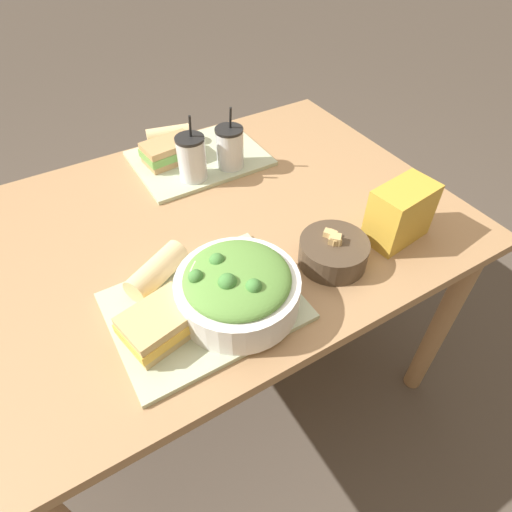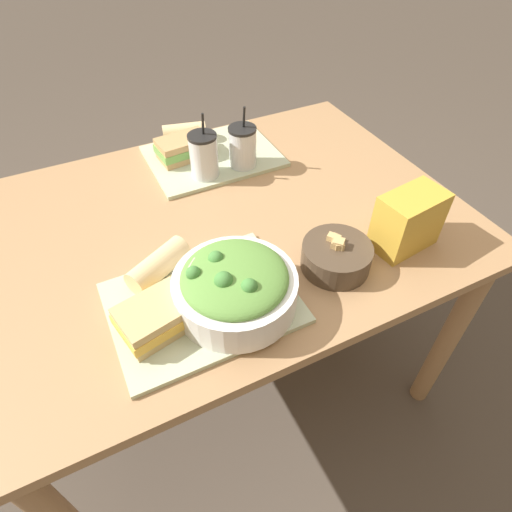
# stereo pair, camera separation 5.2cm
# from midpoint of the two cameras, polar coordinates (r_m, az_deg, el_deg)

# --- Properties ---
(ground_plane) EXTENTS (12.00, 12.00, 0.00)m
(ground_plane) POSITION_cam_midpoint_polar(r_m,az_deg,el_deg) (1.72, -2.21, -14.64)
(ground_plane) COLOR #4C4238
(dining_table) EXTENTS (1.27, 0.93, 0.75)m
(dining_table) POSITION_cam_midpoint_polar(r_m,az_deg,el_deg) (1.21, -3.05, 1.26)
(dining_table) COLOR #A37A51
(dining_table) RESTS_ON ground_plane
(tray_near) EXTENTS (0.39, 0.30, 0.01)m
(tray_near) POSITION_cam_midpoint_polar(r_m,az_deg,el_deg) (0.94, -5.60, -6.27)
(tray_near) COLOR #B2BC99
(tray_near) RESTS_ON dining_table
(tray_far) EXTENTS (0.39, 0.30, 0.01)m
(tray_far) POSITION_cam_midpoint_polar(r_m,az_deg,el_deg) (1.38, -4.67, 13.11)
(tray_far) COLOR #B2BC99
(tray_far) RESTS_ON dining_table
(salad_bowl) EXTENTS (0.26, 0.26, 0.12)m
(salad_bowl) POSITION_cam_midpoint_polar(r_m,az_deg,el_deg) (0.88, -1.17, -4.08)
(salad_bowl) COLOR white
(salad_bowl) RESTS_ON tray_near
(soup_bowl) EXTENTS (0.16, 0.16, 0.08)m
(soup_bowl) POSITION_cam_midpoint_polar(r_m,az_deg,el_deg) (1.01, 12.10, 0.02)
(soup_bowl) COLOR #473828
(soup_bowl) RESTS_ON dining_table
(sandwich_near) EXTENTS (0.16, 0.13, 0.06)m
(sandwich_near) POSITION_cam_midpoint_polar(r_m,az_deg,el_deg) (0.88, -11.64, -8.11)
(sandwich_near) COLOR tan
(sandwich_near) RESTS_ON tray_near
(baguette_near) EXTENTS (0.16, 0.12, 0.06)m
(baguette_near) POSITION_cam_midpoint_polar(r_m,az_deg,el_deg) (0.98, -11.29, -1.15)
(baguette_near) COLOR #DBBC84
(baguette_near) RESTS_ON tray_near
(sandwich_far) EXTENTS (0.17, 0.11, 0.06)m
(sandwich_far) POSITION_cam_midpoint_polar(r_m,az_deg,el_deg) (1.36, -8.55, 14.07)
(sandwich_far) COLOR tan
(sandwich_far) RESTS_ON tray_far
(baguette_far) EXTENTS (0.15, 0.09, 0.06)m
(baguette_far) POSITION_cam_midpoint_polar(r_m,az_deg,el_deg) (1.45, -8.37, 15.95)
(baguette_far) COLOR #DBBC84
(baguette_far) RESTS_ON tray_far
(drink_cup_dark) EXTENTS (0.08, 0.08, 0.19)m
(drink_cup_dark) POSITION_cam_midpoint_polar(r_m,az_deg,el_deg) (1.26, -5.77, 13.02)
(drink_cup_dark) COLOR silver
(drink_cup_dark) RESTS_ON tray_far
(drink_cup_red) EXTENTS (0.08, 0.08, 0.19)m
(drink_cup_red) POSITION_cam_midpoint_polar(r_m,az_deg,el_deg) (1.30, -0.62, 14.20)
(drink_cup_red) COLOR silver
(drink_cup_red) RESTS_ON tray_far
(chip_bag) EXTENTS (0.17, 0.11, 0.15)m
(chip_bag) POSITION_cam_midpoint_polar(r_m,az_deg,el_deg) (1.09, 20.90, 4.36)
(chip_bag) COLOR gold
(chip_bag) RESTS_ON dining_table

